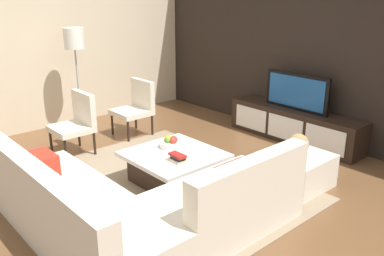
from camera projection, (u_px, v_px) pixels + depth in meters
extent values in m
plane|color=brown|center=(173.00, 187.00, 4.86)|extent=(14.00, 14.00, 0.00)
cube|color=black|center=(312.00, 48.00, 6.11)|extent=(6.40, 0.12, 2.80)
cube|color=beige|center=(59.00, 42.00, 6.79)|extent=(0.12, 5.20, 2.80)
cube|color=gray|center=(168.00, 184.00, 4.92)|extent=(3.16, 2.41, 0.01)
cube|color=black|center=(294.00, 125.00, 6.29)|extent=(2.18, 0.45, 0.50)
cube|color=white|center=(251.00, 118.00, 6.61)|extent=(0.61, 0.01, 0.35)
cube|color=white|center=(285.00, 128.00, 6.14)|extent=(0.61, 0.01, 0.35)
cube|color=white|center=(325.00, 140.00, 5.67)|extent=(0.61, 0.01, 0.35)
cube|color=black|center=(297.00, 92.00, 6.12)|extent=(1.07, 0.05, 0.55)
cube|color=#194C8C|center=(296.00, 92.00, 6.10)|extent=(0.96, 0.01, 0.46)
cube|color=beige|center=(79.00, 217.00, 3.83)|extent=(2.36, 0.85, 0.42)
cube|color=beige|center=(38.00, 189.00, 3.49)|extent=(2.36, 0.18, 0.40)
cube|color=beige|center=(223.00, 206.00, 4.02)|extent=(0.85, 1.47, 0.42)
cube|color=beige|center=(251.00, 180.00, 3.66)|extent=(0.18, 1.47, 0.40)
cube|color=red|center=(44.00, 163.00, 4.23)|extent=(0.36, 0.20, 0.22)
cube|color=red|center=(249.00, 173.00, 4.18)|extent=(0.60, 0.44, 0.06)
cube|color=black|center=(174.00, 170.00, 4.94)|extent=(0.82, 0.81, 0.33)
cube|color=white|center=(174.00, 155.00, 4.88)|extent=(1.02, 1.01, 0.05)
cylinder|color=black|center=(51.00, 141.00, 5.81)|extent=(0.04, 0.04, 0.38)
cylinder|color=black|center=(65.00, 150.00, 5.48)|extent=(0.04, 0.04, 0.38)
cylinder|color=black|center=(79.00, 134.00, 6.08)|extent=(0.04, 0.04, 0.38)
cylinder|color=black|center=(94.00, 142.00, 5.75)|extent=(0.04, 0.04, 0.38)
cube|color=beige|center=(71.00, 129.00, 5.72)|extent=(0.54, 0.51, 0.08)
cube|color=beige|center=(84.00, 108.00, 5.77)|extent=(0.54, 0.08, 0.45)
cylinder|color=#A5A5AA|center=(82.00, 130.00, 6.80)|extent=(0.28, 0.28, 0.02)
cylinder|color=#A5A5AA|center=(79.00, 90.00, 6.58)|extent=(0.03, 0.03, 1.33)
cylinder|color=white|center=(74.00, 38.00, 6.32)|extent=(0.31, 0.31, 0.32)
cube|color=beige|center=(296.00, 170.00, 4.85)|extent=(0.70, 0.70, 0.40)
cylinder|color=silver|center=(171.00, 144.00, 5.05)|extent=(0.28, 0.28, 0.07)
sphere|color=#B23326|center=(173.00, 141.00, 5.00)|extent=(0.09, 0.09, 0.09)
sphere|color=#B23326|center=(174.00, 140.00, 5.05)|extent=(0.09, 0.09, 0.09)
sphere|color=gold|center=(168.00, 139.00, 5.07)|extent=(0.09, 0.09, 0.09)
sphere|color=#4C8C33|center=(168.00, 141.00, 5.01)|extent=(0.08, 0.08, 0.08)
cylinder|color=black|center=(112.00, 123.00, 6.57)|extent=(0.04, 0.04, 0.38)
cylinder|color=black|center=(128.00, 130.00, 6.24)|extent=(0.04, 0.04, 0.38)
cylinder|color=black|center=(136.00, 118.00, 6.85)|extent=(0.04, 0.04, 0.38)
cylinder|color=black|center=(152.00, 124.00, 6.53)|extent=(0.04, 0.04, 0.38)
cube|color=beige|center=(132.00, 112.00, 6.49)|extent=(0.54, 0.53, 0.08)
cube|color=beige|center=(143.00, 94.00, 6.54)|extent=(0.54, 0.08, 0.45)
sphere|color=#AD8451|center=(298.00, 144.00, 4.75)|extent=(0.25, 0.25, 0.25)
cube|color=#CCB78C|center=(177.00, 160.00, 4.64)|extent=(0.19, 0.15, 0.03)
cube|color=#1E232D|center=(178.00, 158.00, 4.62)|extent=(0.15, 0.11, 0.03)
cube|color=maroon|center=(177.00, 155.00, 4.60)|extent=(0.21, 0.10, 0.03)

